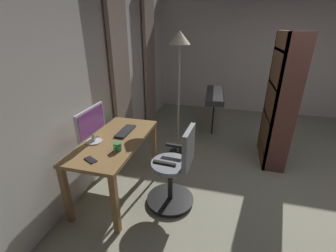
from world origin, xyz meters
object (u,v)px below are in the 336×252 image
(office_chair, at_px, (175,170))
(bookshelf, at_px, (277,101))
(cell_phone_face_up, at_px, (91,160))
(floor_lamp, at_px, (179,57))
(mug_tea, at_px, (117,147))
(computer_keyboard, at_px, (125,131))
(piano_keyboard, at_px, (215,96))
(desk, at_px, (116,147))
(computer_monitor, at_px, (91,123))

(office_chair, bearing_deg, bookshelf, -37.14)
(cell_phone_face_up, bearing_deg, floor_lamp, -171.31)
(office_chair, height_order, mug_tea, office_chair)
(computer_keyboard, xyz_separation_m, piano_keyboard, (-1.94, 0.96, -0.01))
(office_chair, distance_m, piano_keyboard, 2.23)
(floor_lamp, bearing_deg, mug_tea, -15.35)
(bookshelf, bearing_deg, cell_phone_face_up, -47.30)
(office_chair, relative_size, mug_tea, 7.68)
(floor_lamp, bearing_deg, desk, -25.35)
(computer_keyboard, distance_m, floor_lamp, 1.29)
(office_chair, relative_size, piano_keyboard, 0.82)
(computer_keyboard, relative_size, mug_tea, 2.94)
(computer_keyboard, xyz_separation_m, bookshelf, (-1.10, 1.89, 0.21))
(desk, xyz_separation_m, computer_keyboard, (-0.21, 0.04, 0.12))
(computer_keyboard, relative_size, floor_lamp, 0.20)
(cell_phone_face_up, distance_m, floor_lamp, 1.86)
(desk, relative_size, floor_lamp, 0.69)
(office_chair, height_order, computer_keyboard, office_chair)
(computer_keyboard, xyz_separation_m, mug_tea, (0.45, 0.11, 0.03))
(piano_keyboard, bearing_deg, office_chair, -10.34)
(computer_monitor, xyz_separation_m, floor_lamp, (-1.23, 0.72, 0.58))
(office_chair, xyz_separation_m, mug_tea, (0.19, -0.59, 0.32))
(mug_tea, bearing_deg, desk, -146.86)
(floor_lamp, bearing_deg, computer_monitor, -30.43)
(mug_tea, distance_m, floor_lamp, 1.59)
(piano_keyboard, bearing_deg, computer_monitor, -31.54)
(desk, distance_m, cell_phone_face_up, 0.49)
(computer_monitor, bearing_deg, bookshelf, 124.03)
(computer_monitor, relative_size, computer_keyboard, 1.37)
(computer_monitor, relative_size, floor_lamp, 0.27)
(computer_keyboard, height_order, piano_keyboard, piano_keyboard)
(desk, bearing_deg, office_chair, 86.18)
(office_chair, xyz_separation_m, piano_keyboard, (-2.20, 0.26, 0.27))
(piano_keyboard, height_order, floor_lamp, floor_lamp)
(cell_phone_face_up, relative_size, mug_tea, 1.12)
(desk, xyz_separation_m, piano_keyboard, (-2.15, 1.00, 0.10))
(office_chair, bearing_deg, piano_keyboard, -2.85)
(office_chair, relative_size, floor_lamp, 0.52)
(piano_keyboard, bearing_deg, desk, -28.70)
(computer_monitor, height_order, piano_keyboard, computer_monitor)
(cell_phone_face_up, xyz_separation_m, piano_keyboard, (-2.63, 1.02, -0.01))
(cell_phone_face_up, height_order, floor_lamp, floor_lamp)
(bookshelf, relative_size, floor_lamp, 1.00)
(piano_keyboard, bearing_deg, cell_phone_face_up, -24.85)
(computer_keyboard, height_order, bookshelf, bookshelf)
(bookshelf, distance_m, piano_keyboard, 1.27)
(office_chair, distance_m, computer_keyboard, 0.80)
(desk, bearing_deg, computer_keyboard, 168.60)
(desk, bearing_deg, computer_monitor, -58.05)
(desk, height_order, computer_monitor, computer_monitor)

